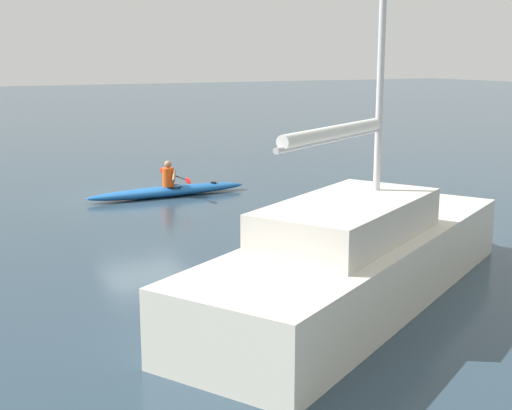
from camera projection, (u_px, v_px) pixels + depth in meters
The scene contains 4 objects.
ground_plane at pixel (143, 197), 20.82m from camera, with size 160.00×160.00×0.00m, color #283D4C.
kayak at pixel (168, 191), 20.86m from camera, with size 4.93×0.74×0.31m.
kayaker at pixel (169, 175), 20.77m from camera, with size 0.42×2.44×0.76m.
sailboat_outer_mooring at pixel (361, 254), 12.09m from camera, with size 8.79×6.19×12.64m.
Camera 1 is at (6.26, 19.72, 4.11)m, focal length 49.51 mm.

